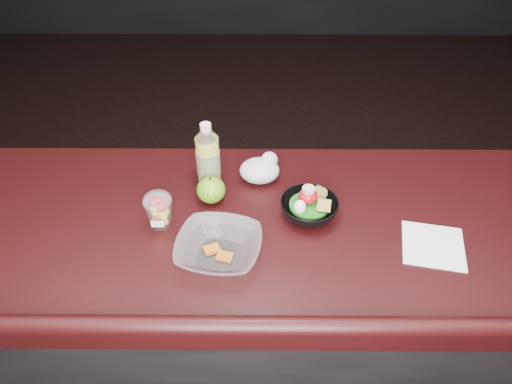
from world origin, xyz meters
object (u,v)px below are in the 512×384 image
green_apple (211,190)px  snack_bowl (309,207)px  lemonade_bottle (208,160)px  takeout_bowl (219,248)px  fruit_cup (159,209)px

green_apple → snack_bowl: bearing=-12.5°
green_apple → lemonade_bottle: bearing=98.3°
lemonade_bottle → takeout_bowl: lemonade_bottle is taller
fruit_cup → takeout_bowl: size_ratio=0.44×
fruit_cup → snack_bowl: size_ratio=0.53×
lemonade_bottle → takeout_bowl: (0.05, -0.30, -0.06)m
lemonade_bottle → snack_bowl: size_ratio=1.02×
green_apple → takeout_bowl: bearing=-80.7°
lemonade_bottle → fruit_cup: 0.22m
fruit_cup → snack_bowl: (0.41, 0.04, -0.03)m
lemonade_bottle → green_apple: lemonade_bottle is taller
takeout_bowl → snack_bowl: bearing=32.8°
snack_bowl → takeout_bowl: (-0.24, -0.16, -0.00)m
lemonade_bottle → fruit_cup: bearing=-124.3°
snack_bowl → takeout_bowl: 0.29m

